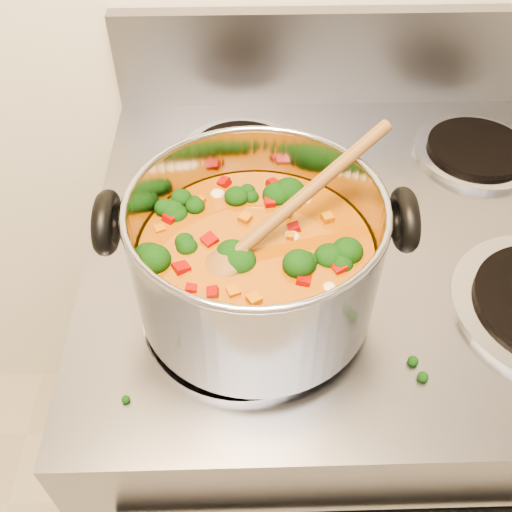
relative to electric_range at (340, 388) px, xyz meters
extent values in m
cube|color=gray|center=(0.00, 0.00, -0.01)|extent=(0.79, 0.69, 0.92)
cube|color=gray|center=(0.00, 0.32, 0.53)|extent=(0.79, 0.03, 0.16)
cylinder|color=#A5A5AD|center=(-0.19, -0.16, 0.46)|extent=(0.24, 0.24, 0.01)
cylinder|color=black|center=(-0.19, -0.16, 0.46)|extent=(0.19, 0.19, 0.01)
cylinder|color=#A5A5AD|center=(-0.19, 0.15, 0.46)|extent=(0.20, 0.20, 0.01)
cylinder|color=black|center=(-0.19, 0.15, 0.46)|extent=(0.16, 0.16, 0.01)
cylinder|color=#A5A5AD|center=(0.19, 0.15, 0.46)|extent=(0.20, 0.20, 0.01)
cylinder|color=black|center=(0.19, 0.15, 0.46)|extent=(0.16, 0.16, 0.01)
cylinder|color=#A1A1A9|center=(-0.17, -0.14, 0.54)|extent=(0.27, 0.27, 0.15)
torus|color=#A1A1A9|center=(-0.17, -0.14, 0.62)|extent=(0.28, 0.28, 0.01)
cylinder|color=#90600D|center=(-0.17, -0.14, 0.51)|extent=(0.26, 0.26, 0.09)
torus|color=black|center=(-0.33, -0.14, 0.60)|extent=(0.02, 0.08, 0.08)
torus|color=black|center=(-0.02, -0.15, 0.60)|extent=(0.02, 0.08, 0.08)
ellipsoid|color=black|center=(-0.21, -0.19, 0.56)|extent=(0.04, 0.04, 0.03)
ellipsoid|color=black|center=(-0.12, -0.10, 0.56)|extent=(0.04, 0.04, 0.03)
ellipsoid|color=black|center=(-0.15, -0.18, 0.56)|extent=(0.04, 0.04, 0.03)
ellipsoid|color=black|center=(-0.23, -0.16, 0.56)|extent=(0.04, 0.04, 0.03)
ellipsoid|color=black|center=(-0.16, -0.17, 0.56)|extent=(0.04, 0.04, 0.03)
ellipsoid|color=black|center=(-0.06, -0.15, 0.56)|extent=(0.04, 0.04, 0.03)
ellipsoid|color=black|center=(-0.22, -0.15, 0.56)|extent=(0.04, 0.04, 0.03)
ellipsoid|color=black|center=(-0.27, -0.14, 0.56)|extent=(0.04, 0.04, 0.03)
ellipsoid|color=black|center=(-0.08, -0.11, 0.56)|extent=(0.04, 0.04, 0.03)
ellipsoid|color=#9C1005|center=(-0.27, -0.12, 0.56)|extent=(0.01, 0.01, 0.01)
ellipsoid|color=#9C1005|center=(-0.14, -0.12, 0.56)|extent=(0.01, 0.01, 0.01)
ellipsoid|color=#9C1005|center=(-0.10, -0.21, 0.56)|extent=(0.01, 0.01, 0.01)
ellipsoid|color=#9C1005|center=(-0.20, -0.25, 0.56)|extent=(0.01, 0.01, 0.01)
ellipsoid|color=#9C1005|center=(-0.27, -0.12, 0.56)|extent=(0.01, 0.01, 0.01)
ellipsoid|color=#9C1005|center=(-0.09, -0.10, 0.56)|extent=(0.01, 0.01, 0.01)
ellipsoid|color=#9C1005|center=(-0.15, -0.20, 0.56)|extent=(0.01, 0.01, 0.01)
ellipsoid|color=#9C1005|center=(-0.18, -0.14, 0.56)|extent=(0.01, 0.01, 0.01)
ellipsoid|color=#9C1005|center=(-0.18, -0.11, 0.56)|extent=(0.01, 0.01, 0.01)
ellipsoid|color=#9C1005|center=(-0.08, -0.20, 0.56)|extent=(0.01, 0.01, 0.01)
ellipsoid|color=#9C1005|center=(-0.19, -0.15, 0.56)|extent=(0.01, 0.01, 0.01)
ellipsoid|color=#9C1005|center=(-0.25, -0.07, 0.56)|extent=(0.01, 0.01, 0.01)
ellipsoid|color=#A55A09|center=(-0.18, -0.03, 0.56)|extent=(0.01, 0.01, 0.01)
ellipsoid|color=#A55A09|center=(-0.13, -0.10, 0.56)|extent=(0.01, 0.01, 0.01)
ellipsoid|color=#A55A09|center=(-0.19, -0.10, 0.56)|extent=(0.01, 0.01, 0.01)
ellipsoid|color=#A55A09|center=(-0.12, -0.13, 0.56)|extent=(0.01, 0.01, 0.01)
ellipsoid|color=#A55A09|center=(-0.19, -0.16, 0.56)|extent=(0.01, 0.01, 0.01)
ellipsoid|color=#A55A09|center=(-0.22, -0.18, 0.56)|extent=(0.01, 0.01, 0.01)
ellipsoid|color=#A55A09|center=(-0.17, -0.03, 0.56)|extent=(0.01, 0.01, 0.01)
ellipsoid|color=#A55A09|center=(-0.23, -0.12, 0.56)|extent=(0.01, 0.01, 0.01)
ellipsoid|color=#A55A09|center=(-0.23, -0.09, 0.56)|extent=(0.01, 0.01, 0.01)
ellipsoid|color=beige|center=(-0.18, -0.08, 0.56)|extent=(0.02, 0.02, 0.01)
ellipsoid|color=beige|center=(-0.24, -0.21, 0.56)|extent=(0.02, 0.02, 0.01)
ellipsoid|color=beige|center=(-0.12, -0.17, 0.56)|extent=(0.02, 0.02, 0.01)
ellipsoid|color=beige|center=(-0.11, -0.11, 0.56)|extent=(0.02, 0.02, 0.01)
ellipsoid|color=beige|center=(-0.15, -0.16, 0.56)|extent=(0.02, 0.02, 0.01)
ellipsoid|color=beige|center=(-0.21, -0.07, 0.56)|extent=(0.02, 0.02, 0.01)
ellipsoid|color=beige|center=(-0.23, -0.17, 0.56)|extent=(0.02, 0.02, 0.01)
ellipsoid|color=beige|center=(-0.09, -0.07, 0.56)|extent=(0.02, 0.02, 0.01)
ellipsoid|color=brown|center=(-0.21, -0.17, 0.56)|extent=(0.08, 0.08, 0.04)
cylinder|color=brown|center=(-0.12, -0.10, 0.60)|extent=(0.20, 0.14, 0.10)
ellipsoid|color=black|center=(-0.16, -0.33, 0.46)|extent=(0.01, 0.01, 0.01)
ellipsoid|color=black|center=(0.02, -0.09, 0.46)|extent=(0.01, 0.01, 0.01)
ellipsoid|color=black|center=(-0.38, -0.21, 0.46)|extent=(0.01, 0.01, 0.01)
ellipsoid|color=black|center=(-0.33, -0.20, 0.46)|extent=(0.01, 0.01, 0.01)
camera|label=1|loc=(-0.18, -0.58, 1.01)|focal=40.00mm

